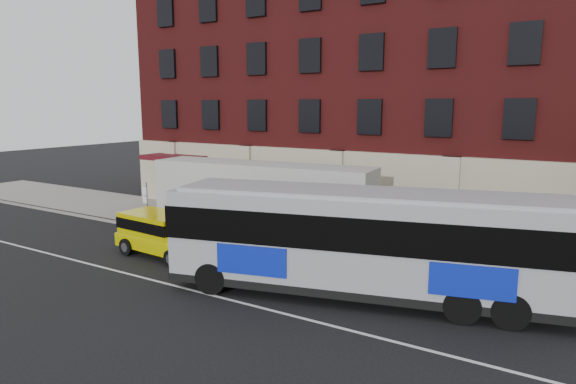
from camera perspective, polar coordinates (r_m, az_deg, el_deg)
The scene contains 9 objects.
ground at distance 18.08m, azimuth -11.56°, elevation -11.55°, with size 120.00×120.00×0.00m, color black.
sidewalk at distance 25.02m, azimuth 2.65°, elevation -5.08°, with size 60.00×6.00×0.15m, color gray.
kerb at distance 22.54m, azimuth -1.06°, elevation -6.78°, with size 60.00×0.25×0.15m, color gray.
lane_line at distance 18.42m, azimuth -10.48°, elevation -11.08°, with size 60.00×0.12×0.01m, color silver.
building at distance 31.36m, azimuth 9.91°, elevation 11.68°, with size 30.00×12.10×15.00m.
sign_pole at distance 27.70m, azimuth -15.89°, elevation -1.06°, with size 0.30×0.20×2.50m.
city_bus at distance 17.20m, azimuth 8.86°, elevation -5.37°, with size 13.89×6.22×3.73m.
yellow_suv at distance 22.65m, azimuth -14.28°, elevation -4.42°, with size 4.92×2.38×1.85m.
shipping_container at distance 24.50m, azimuth -3.07°, elevation -1.13°, with size 11.43×3.26×3.76m.
Camera 1 is at (11.63, -12.18, 6.57)m, focal length 31.09 mm.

